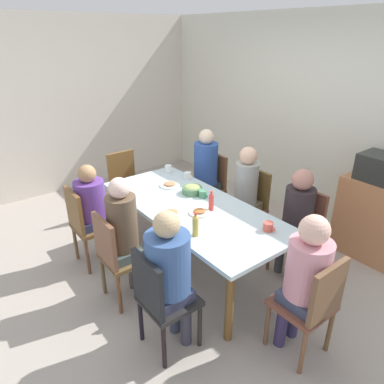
{
  "coord_description": "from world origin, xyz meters",
  "views": [
    {
      "loc": [
        2.51,
        -1.93,
        2.34
      ],
      "look_at": [
        0.0,
        0.0,
        0.89
      ],
      "focal_mm": 32.76,
      "sensor_mm": 36.0,
      "label": 1
    }
  ],
  "objects_px": {
    "chair_2": "(86,223)",
    "microwave": "(384,169)",
    "chair_5": "(250,203)",
    "plate_1": "(199,212)",
    "person_1": "(169,269)",
    "person_5": "(245,189)",
    "bottle_1": "(196,225)",
    "cup_0": "(168,169)",
    "cup_1": "(203,194)",
    "plate_0": "(171,213)",
    "plate_2": "(170,185)",
    "person_4": "(306,273)",
    "chair_6": "(210,184)",
    "chair_1": "(160,297)",
    "bowl_0": "(192,189)",
    "bottle_0": "(211,201)",
    "chair_7": "(301,227)",
    "cup_2": "(188,176)",
    "person_3": "(124,231)",
    "person_7": "(297,214)",
    "person_6": "(205,168)",
    "chair_4": "(312,303)",
    "chair_3": "(117,254)",
    "cup_3": "(268,227)",
    "chair_0": "(126,182)",
    "side_cabinet": "(372,218)",
    "dining_table": "(192,212)",
    "person_2": "(92,205)"
  },
  "relations": [
    {
      "from": "person_2",
      "to": "plate_1",
      "type": "xyz_separation_m",
      "value": [
        0.89,
        0.72,
        0.07
      ]
    },
    {
      "from": "plate_2",
      "to": "plate_1",
      "type": "bearing_deg",
      "value": -11.39
    },
    {
      "from": "chair_0",
      "to": "person_4",
      "type": "bearing_deg",
      "value": 0.0
    },
    {
      "from": "chair_4",
      "to": "person_5",
      "type": "bearing_deg",
      "value": 152.37
    },
    {
      "from": "person_4",
      "to": "bottle_0",
      "type": "bearing_deg",
      "value": 175.72
    },
    {
      "from": "chair_0",
      "to": "chair_3",
      "type": "distance_m",
      "value": 1.69
    },
    {
      "from": "chair_5",
      "to": "plate_1",
      "type": "bearing_deg",
      "value": -78.94
    },
    {
      "from": "chair_3",
      "to": "person_7",
      "type": "bearing_deg",
      "value": 66.07
    },
    {
      "from": "plate_0",
      "to": "cup_2",
      "type": "xyz_separation_m",
      "value": [
        -0.62,
        0.66,
        0.03
      ]
    },
    {
      "from": "chair_1",
      "to": "person_5",
      "type": "height_order",
      "value": "person_5"
    },
    {
      "from": "chair_0",
      "to": "cup_1",
      "type": "relative_size",
      "value": 7.4
    },
    {
      "from": "person_4",
      "to": "person_7",
      "type": "distance_m",
      "value": 1.0
    },
    {
      "from": "cup_2",
      "to": "bottle_1",
      "type": "distance_m",
      "value": 1.28
    },
    {
      "from": "chair_5",
      "to": "plate_1",
      "type": "relative_size",
      "value": 4.29
    },
    {
      "from": "cup_0",
      "to": "cup_1",
      "type": "xyz_separation_m",
      "value": [
        0.83,
        -0.12,
        -0.01
      ]
    },
    {
      "from": "cup_1",
      "to": "cup_3",
      "type": "relative_size",
      "value": 0.98
    },
    {
      "from": "person_1",
      "to": "bottle_0",
      "type": "height_order",
      "value": "person_1"
    },
    {
      "from": "person_7",
      "to": "plate_0",
      "type": "height_order",
      "value": "person_7"
    },
    {
      "from": "chair_4",
      "to": "chair_5",
      "type": "bearing_deg",
      "value": 149.59
    },
    {
      "from": "chair_3",
      "to": "cup_3",
      "type": "bearing_deg",
      "value": 53.77
    },
    {
      "from": "person_4",
      "to": "chair_7",
      "type": "relative_size",
      "value": 1.34
    },
    {
      "from": "chair_5",
      "to": "bowl_0",
      "type": "bearing_deg",
      "value": -109.5
    },
    {
      "from": "bowl_0",
      "to": "microwave",
      "type": "bearing_deg",
      "value": 51.01
    },
    {
      "from": "plate_0",
      "to": "bottle_0",
      "type": "bearing_deg",
      "value": 65.22
    },
    {
      "from": "person_4",
      "to": "cup_2",
      "type": "bearing_deg",
      "value": 168.69
    },
    {
      "from": "chair_6",
      "to": "plate_2",
      "type": "distance_m",
      "value": 0.81
    },
    {
      "from": "chair_0",
      "to": "plate_1",
      "type": "distance_m",
      "value": 1.65
    },
    {
      "from": "chair_0",
      "to": "person_1",
      "type": "xyz_separation_m",
      "value": [
        2.18,
        -0.77,
        0.22
      ]
    },
    {
      "from": "person_4",
      "to": "cup_0",
      "type": "distance_m",
      "value": 2.3
    },
    {
      "from": "person_7",
      "to": "microwave",
      "type": "xyz_separation_m",
      "value": [
        0.31,
        0.98,
        0.34
      ]
    },
    {
      "from": "person_1",
      "to": "side_cabinet",
      "type": "height_order",
      "value": "person_1"
    },
    {
      "from": "plate_1",
      "to": "cup_1",
      "type": "relative_size",
      "value": 1.73
    },
    {
      "from": "chair_3",
      "to": "person_3",
      "type": "height_order",
      "value": "person_3"
    },
    {
      "from": "person_4",
      "to": "plate_1",
      "type": "distance_m",
      "value": 1.19
    },
    {
      "from": "chair_1",
      "to": "plate_1",
      "type": "xyz_separation_m",
      "value": [
        -0.54,
        0.81,
        0.24
      ]
    },
    {
      "from": "chair_1",
      "to": "plate_0",
      "type": "distance_m",
      "value": 0.94
    },
    {
      "from": "cup_0",
      "to": "cup_1",
      "type": "relative_size",
      "value": 0.97
    },
    {
      "from": "chair_0",
      "to": "person_7",
      "type": "bearing_deg",
      "value": 19.34
    },
    {
      "from": "chair_2",
      "to": "microwave",
      "type": "height_order",
      "value": "microwave"
    },
    {
      "from": "bowl_0",
      "to": "cup_0",
      "type": "distance_m",
      "value": 0.69
    },
    {
      "from": "person_3",
      "to": "chair_6",
      "type": "bearing_deg",
      "value": 113.93
    },
    {
      "from": "plate_0",
      "to": "plate_2",
      "type": "height_order",
      "value": "same"
    },
    {
      "from": "chair_1",
      "to": "bottle_1",
      "type": "xyz_separation_m",
      "value": [
        -0.25,
        0.53,
        0.33
      ]
    },
    {
      "from": "person_1",
      "to": "bottle_1",
      "type": "bearing_deg",
      "value": 119.23
    },
    {
      "from": "chair_1",
      "to": "person_6",
      "type": "height_order",
      "value": "person_6"
    },
    {
      "from": "person_1",
      "to": "person_5",
      "type": "xyz_separation_m",
      "value": [
        -0.72,
        1.53,
        -0.03
      ]
    },
    {
      "from": "dining_table",
      "to": "person_3",
      "type": "xyz_separation_m",
      "value": [
        0.0,
        -0.76,
        0.06
      ]
    },
    {
      "from": "chair_3",
      "to": "bottle_1",
      "type": "bearing_deg",
      "value": 48.42
    },
    {
      "from": "chair_1",
      "to": "person_1",
      "type": "height_order",
      "value": "person_1"
    },
    {
      "from": "person_7",
      "to": "cup_3",
      "type": "height_order",
      "value": "person_7"
    }
  ]
}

